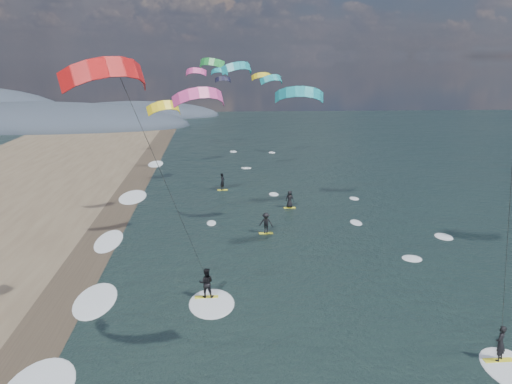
{
  "coord_description": "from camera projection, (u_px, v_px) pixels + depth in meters",
  "views": [
    {
      "loc": [
        -3.02,
        -16.07,
        13.71
      ],
      "look_at": [
        -1.0,
        12.0,
        7.0
      ],
      "focal_mm": 40.0,
      "sensor_mm": 36.0,
      "label": 1
    }
  ],
  "objects": [
    {
      "name": "wet_sand_strip",
      "position": [
        35.0,
        344.0,
        27.85
      ],
      "size": [
        3.0,
        240.0,
        0.0
      ],
      "primitive_type": "cube",
      "color": "#382D23",
      "rests_on": "ground"
    },
    {
      "name": "coastal_hills",
      "position": [
        17.0,
        123.0,
        120.5
      ],
      "size": [
        80.0,
        41.0,
        15.0
      ],
      "color": "#3D4756",
      "rests_on": "ground"
    },
    {
      "name": "kitesurfer_near_b",
      "position": [
        151.0,
        152.0,
        26.71
      ],
      "size": [
        7.16,
        9.12,
        14.28
      ],
      "color": "yellow",
      "rests_on": "ground"
    },
    {
      "name": "far_kitesurfers",
      "position": [
        262.0,
        205.0,
        50.49
      ],
      "size": [
        7.21,
        16.18,
        1.8
      ],
      "color": "yellow",
      "rests_on": "ground"
    },
    {
      "name": "bg_kite_field",
      "position": [
        233.0,
        77.0,
        65.16
      ],
      "size": [
        14.7,
        69.45,
        4.59
      ],
      "color": "#D83F8C",
      "rests_on": "ground"
    },
    {
      "name": "shoreline_surf",
      "position": [
        82.0,
        303.0,
        32.54
      ],
      "size": [
        2.4,
        79.4,
        0.11
      ],
      "color": "white",
      "rests_on": "ground"
    }
  ]
}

